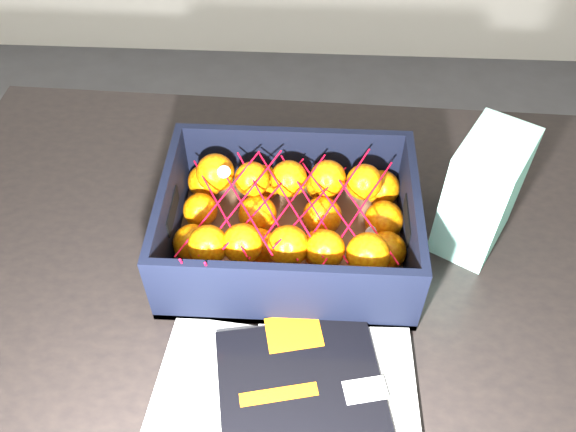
{
  "coord_description": "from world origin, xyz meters",
  "views": [
    {
      "loc": [
        0.13,
        -0.53,
        1.49
      ],
      "look_at": [
        0.1,
        0.03,
        0.86
      ],
      "focal_mm": 37.41,
      "sensor_mm": 36.0,
      "label": 1
    }
  ],
  "objects_px": {
    "table": "(285,297)",
    "magazine_stack": "(290,422)",
    "retail_carton": "(482,193)",
    "produce_crate": "(289,231)"
  },
  "relations": [
    {
      "from": "table",
      "to": "produce_crate",
      "type": "distance_m",
      "value": 0.14
    },
    {
      "from": "table",
      "to": "magazine_stack",
      "type": "distance_m",
      "value": 0.28
    },
    {
      "from": "magazine_stack",
      "to": "produce_crate",
      "type": "distance_m",
      "value": 0.29
    },
    {
      "from": "produce_crate",
      "to": "retail_carton",
      "type": "xyz_separation_m",
      "value": [
        0.28,
        0.04,
        0.06
      ]
    },
    {
      "from": "magazine_stack",
      "to": "table",
      "type": "bearing_deg",
      "value": 94.72
    },
    {
      "from": "magazine_stack",
      "to": "produce_crate",
      "type": "xyz_separation_m",
      "value": [
        -0.02,
        0.28,
        0.03
      ]
    },
    {
      "from": "retail_carton",
      "to": "magazine_stack",
      "type": "bearing_deg",
      "value": -99.65
    },
    {
      "from": "magazine_stack",
      "to": "produce_crate",
      "type": "height_order",
      "value": "produce_crate"
    },
    {
      "from": "table",
      "to": "magazine_stack",
      "type": "relative_size",
      "value": 3.4
    },
    {
      "from": "retail_carton",
      "to": "produce_crate",
      "type": "bearing_deg",
      "value": -141.77
    }
  ]
}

